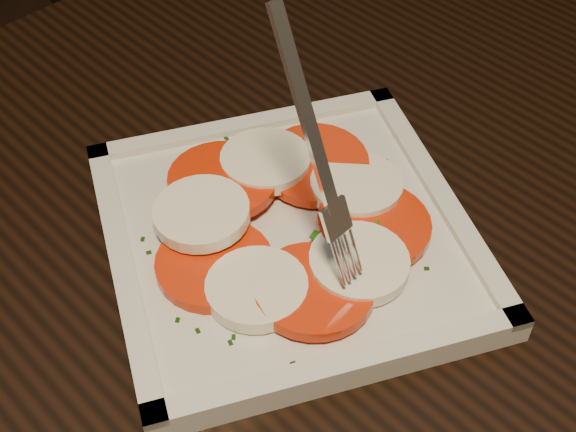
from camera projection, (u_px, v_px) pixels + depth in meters
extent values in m
plane|color=black|center=(305.00, 385.00, 1.34)|extent=(6.00, 6.00, 0.00)
cube|color=black|center=(353.00, 242.00, 0.59)|extent=(1.26, 0.90, 0.04)
cylinder|color=black|center=(413.00, 107.00, 1.29)|extent=(0.06, 0.06, 0.71)
cylinder|color=black|center=(142.00, 237.00, 1.30)|extent=(0.04, 0.04, 0.41)
cylinder|color=black|center=(56.00, 118.00, 1.50)|extent=(0.04, 0.04, 0.41)
cube|color=silver|center=(288.00, 238.00, 0.56)|extent=(0.32, 0.32, 0.01)
cylinder|color=red|center=(214.00, 264.00, 0.53)|extent=(0.08, 0.08, 0.01)
cylinder|color=white|center=(257.00, 288.00, 0.51)|extent=(0.07, 0.07, 0.01)
cylinder|color=red|center=(314.00, 290.00, 0.51)|extent=(0.08, 0.08, 0.01)
cylinder|color=white|center=(359.00, 263.00, 0.52)|extent=(0.07, 0.07, 0.01)
cylinder|color=red|center=(374.00, 224.00, 0.54)|extent=(0.08, 0.08, 0.01)
cylinder|color=white|center=(356.00, 186.00, 0.57)|extent=(0.07, 0.07, 0.01)
cylinder|color=red|center=(315.00, 164.00, 0.58)|extent=(0.08, 0.08, 0.02)
cylinder|color=white|center=(266.00, 161.00, 0.58)|extent=(0.07, 0.07, 0.01)
cylinder|color=red|center=(223.00, 180.00, 0.57)|extent=(0.08, 0.08, 0.01)
cylinder|color=white|center=(202.00, 213.00, 0.54)|extent=(0.07, 0.07, 0.01)
cube|color=#1C5C0F|center=(212.00, 242.00, 0.53)|extent=(0.04, 0.02, 0.00)
cube|color=#1C5C0F|center=(332.00, 230.00, 0.54)|extent=(0.04, 0.03, 0.00)
cube|color=#1C5C0F|center=(334.00, 244.00, 0.53)|extent=(0.02, 0.03, 0.00)
cube|color=#1C5C0F|center=(324.00, 256.00, 0.52)|extent=(0.03, 0.03, 0.00)
cube|color=#1C5C0F|center=(318.00, 181.00, 0.57)|extent=(0.01, 0.04, 0.01)
cube|color=#1C5C0F|center=(354.00, 189.00, 0.56)|extent=(0.02, 0.03, 0.00)
cube|color=#1C5C0F|center=(315.00, 178.00, 0.57)|extent=(0.03, 0.03, 0.00)
cube|color=#1C5C0F|center=(372.00, 249.00, 0.53)|extent=(0.03, 0.03, 0.00)
cube|color=#1C5C0F|center=(357.00, 224.00, 0.54)|extent=(0.03, 0.02, 0.00)
cube|color=#1C5C0F|center=(330.00, 192.00, 0.56)|extent=(0.03, 0.02, 0.00)
cube|color=#113309|center=(386.00, 161.00, 0.60)|extent=(0.00, 0.00, 0.00)
cube|color=#113309|center=(178.00, 320.00, 0.50)|extent=(0.00, 0.00, 0.00)
cube|color=#113309|center=(169.00, 217.00, 0.56)|extent=(0.00, 0.00, 0.00)
cube|color=#113309|center=(149.00, 253.00, 0.54)|extent=(0.00, 0.00, 0.00)
cube|color=#113309|center=(199.00, 285.00, 0.52)|extent=(0.00, 0.00, 0.00)
cube|color=#113309|center=(373.00, 186.00, 0.58)|extent=(0.00, 0.00, 0.00)
cube|color=#113309|center=(230.00, 343.00, 0.49)|extent=(0.00, 0.00, 0.00)
cube|color=#113309|center=(186.00, 187.00, 0.58)|extent=(0.00, 0.00, 0.00)
cube|color=#113309|center=(427.00, 269.00, 0.53)|extent=(0.00, 0.00, 0.00)
cube|color=#113309|center=(332.00, 146.00, 0.61)|extent=(0.00, 0.00, 0.00)
cube|color=#113309|center=(197.00, 181.00, 0.58)|extent=(0.00, 0.00, 0.00)
cube|color=#113309|center=(238.00, 162.00, 0.60)|extent=(0.00, 0.00, 0.00)
cube|color=#113309|center=(302.00, 337.00, 0.49)|extent=(0.00, 0.00, 0.00)
cube|color=#113309|center=(356.00, 170.00, 0.59)|extent=(0.00, 0.00, 0.00)
cube|color=#113309|center=(234.00, 162.00, 0.60)|extent=(0.00, 0.00, 0.00)
cube|color=#113309|center=(272.00, 154.00, 0.60)|extent=(0.00, 0.00, 0.00)
cube|color=#113309|center=(176.00, 297.00, 0.51)|extent=(0.00, 0.00, 0.00)
cube|color=#113309|center=(398.00, 273.00, 0.53)|extent=(0.00, 0.00, 0.00)
cube|color=#113309|center=(234.00, 337.00, 0.49)|extent=(0.00, 0.00, 0.00)
cube|color=#113309|center=(198.00, 331.00, 0.49)|extent=(0.00, 0.00, 0.00)
cube|color=#113309|center=(397.00, 235.00, 0.55)|extent=(0.00, 0.00, 0.00)
cube|color=#113309|center=(226.00, 138.00, 0.62)|extent=(0.00, 0.00, 0.00)
cube|color=#113309|center=(143.00, 239.00, 0.55)|extent=(0.00, 0.00, 0.00)
cube|color=#113309|center=(368.00, 310.00, 0.51)|extent=(0.00, 0.00, 0.00)
cube|color=#113309|center=(293.00, 363.00, 0.48)|extent=(0.00, 0.00, 0.00)
cube|color=#113309|center=(282.00, 146.00, 0.61)|extent=(0.00, 0.00, 0.00)
cube|color=#113309|center=(293.00, 129.00, 0.62)|extent=(0.00, 0.00, 0.00)
cube|color=#113309|center=(339.00, 321.00, 0.50)|extent=(0.00, 0.00, 0.00)
cube|color=#113309|center=(178.00, 231.00, 0.55)|extent=(0.00, 0.00, 0.00)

